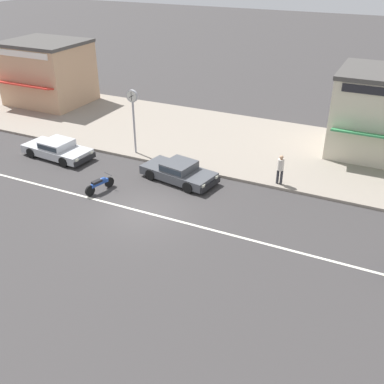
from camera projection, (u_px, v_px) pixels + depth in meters
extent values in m
plane|color=#383535|center=(145.00, 212.00, 21.52)|extent=(160.00, 160.00, 0.00)
cube|color=silver|center=(145.00, 212.00, 21.52)|extent=(50.40, 0.14, 0.01)
cube|color=gray|center=(223.00, 140.00, 29.40)|extent=(68.00, 10.00, 0.15)
cube|color=#47494F|center=(178.00, 173.00, 24.34)|extent=(4.31, 2.46, 0.48)
cube|color=#47494F|center=(179.00, 166.00, 24.10)|extent=(1.78, 1.84, 0.42)
cube|color=#28333D|center=(179.00, 166.00, 24.10)|extent=(1.72, 1.87, 0.27)
cube|color=black|center=(210.00, 185.00, 23.32)|extent=(0.42, 1.74, 0.28)
cube|color=white|center=(216.00, 177.00, 23.69)|extent=(0.12, 0.25, 0.14)
cube|color=white|center=(203.00, 186.00, 22.80)|extent=(0.12, 0.25, 0.14)
cylinder|color=black|center=(206.00, 175.00, 24.35)|extent=(0.63, 0.32, 0.60)
cylinder|color=black|center=(188.00, 187.00, 23.14)|extent=(0.63, 0.32, 0.60)
cylinder|color=black|center=(170.00, 164.00, 25.64)|extent=(0.63, 0.32, 0.60)
cylinder|color=black|center=(151.00, 175.00, 24.43)|extent=(0.63, 0.32, 0.60)
cube|color=#B7BABF|center=(57.00, 151.00, 27.04)|extent=(4.40, 2.11, 0.48)
cube|color=#B7BABF|center=(57.00, 144.00, 26.80)|extent=(1.72, 1.73, 0.42)
cube|color=#28333D|center=(57.00, 144.00, 26.80)|extent=(1.66, 1.76, 0.27)
cube|color=black|center=(85.00, 160.00, 26.13)|extent=(0.25, 1.76, 0.28)
cube|color=white|center=(91.00, 153.00, 26.52)|extent=(0.10, 0.25, 0.14)
cube|color=white|center=(77.00, 160.00, 25.57)|extent=(0.10, 0.25, 0.14)
cylinder|color=black|center=(84.00, 152.00, 27.16)|extent=(0.62, 0.27, 0.60)
cylinder|color=black|center=(64.00, 162.00, 25.87)|extent=(0.62, 0.27, 0.60)
cylinder|color=black|center=(52.00, 143.00, 28.32)|extent=(0.62, 0.27, 0.60)
cylinder|color=black|center=(31.00, 153.00, 27.03)|extent=(0.62, 0.27, 0.60)
cylinder|color=black|center=(109.00, 182.00, 23.67)|extent=(0.25, 0.57, 0.56)
cylinder|color=black|center=(90.00, 191.00, 22.84)|extent=(0.25, 0.57, 0.56)
cube|color=#23479E|center=(99.00, 183.00, 23.16)|extent=(0.42, 1.07, 0.18)
cube|color=black|center=(97.00, 182.00, 22.99)|extent=(0.38, 0.61, 0.12)
ellipsoid|color=#23479E|center=(103.00, 179.00, 23.25)|extent=(0.34, 0.45, 0.22)
cylinder|color=#232326|center=(108.00, 174.00, 23.41)|extent=(0.55, 0.18, 0.03)
cylinder|color=#9E9EA3|center=(134.00, 128.00, 26.69)|extent=(0.12, 0.12, 3.17)
cylinder|color=#9E9EA3|center=(132.00, 96.00, 25.76)|extent=(0.71, 0.18, 0.71)
cylinder|color=white|center=(131.00, 96.00, 25.68)|extent=(0.63, 0.02, 0.63)
cylinder|color=white|center=(133.00, 96.00, 25.83)|extent=(0.63, 0.02, 0.63)
cube|color=black|center=(131.00, 96.00, 25.67)|extent=(0.30, 0.01, 0.18)
cube|color=black|center=(131.00, 96.00, 25.67)|extent=(0.02, 0.01, 0.51)
cylinder|color=#333338|center=(278.00, 176.00, 23.67)|extent=(0.14, 0.14, 0.81)
cylinder|color=#333338|center=(281.00, 177.00, 23.59)|extent=(0.14, 0.14, 0.81)
cylinder|color=silver|center=(281.00, 165.00, 23.29)|extent=(0.34, 0.34, 0.61)
sphere|color=tan|center=(282.00, 157.00, 23.09)|extent=(0.22, 0.22, 0.22)
cube|color=tan|center=(48.00, 74.00, 35.41)|extent=(5.88, 4.94, 4.53)
cube|color=#474442|center=(44.00, 42.00, 34.27)|extent=(6.00, 5.03, 0.24)
cube|color=red|center=(23.00, 85.00, 33.28)|extent=(5.29, 0.90, 0.28)
cube|color=white|center=(21.00, 54.00, 32.50)|extent=(5.00, 0.08, 0.44)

